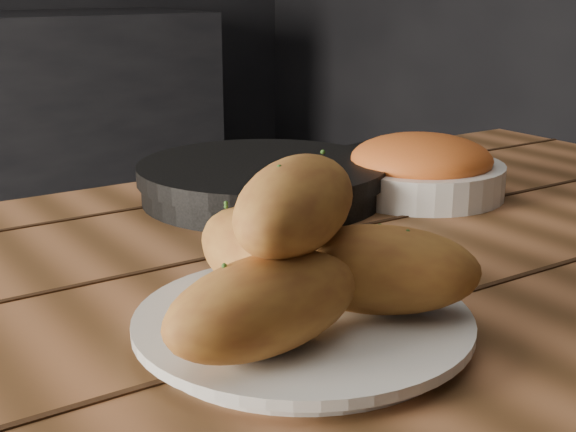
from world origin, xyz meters
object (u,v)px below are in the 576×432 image
object	(u,v)px
plate	(303,325)
skillet	(264,180)
table	(237,401)
bowl	(421,169)
bread_rolls	(300,258)

from	to	relation	value
plate	skillet	world-z (taller)	skillet
plate	skillet	bearing A→B (deg)	62.07
table	plate	distance (m)	0.14
skillet	bowl	distance (m)	0.20
plate	bread_rolls	distance (m)	0.06
table	skillet	size ratio (longest dim) A/B	3.67
bread_rolls	plate	bearing A→B (deg)	30.96
plate	skillet	size ratio (longest dim) A/B	0.59
table	bowl	bearing A→B (deg)	24.30
table	skillet	world-z (taller)	skillet
bread_rolls	skillet	size ratio (longest dim) A/B	0.62
bowl	skillet	bearing A→B (deg)	151.74
skillet	bowl	world-z (taller)	bowl
plate	table	bearing A→B (deg)	92.63
table	plate	world-z (taller)	plate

